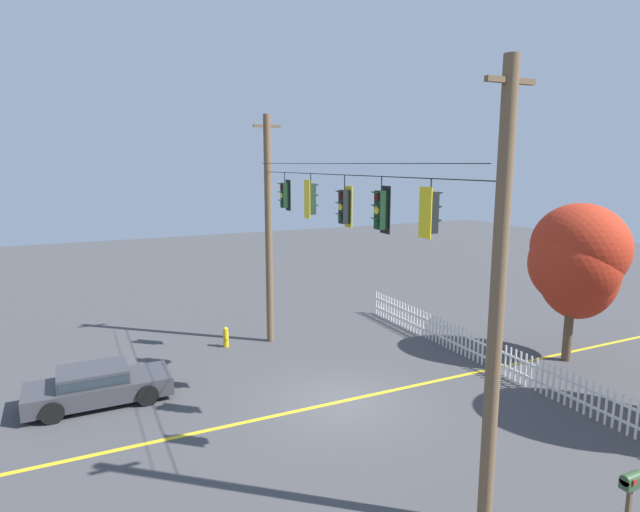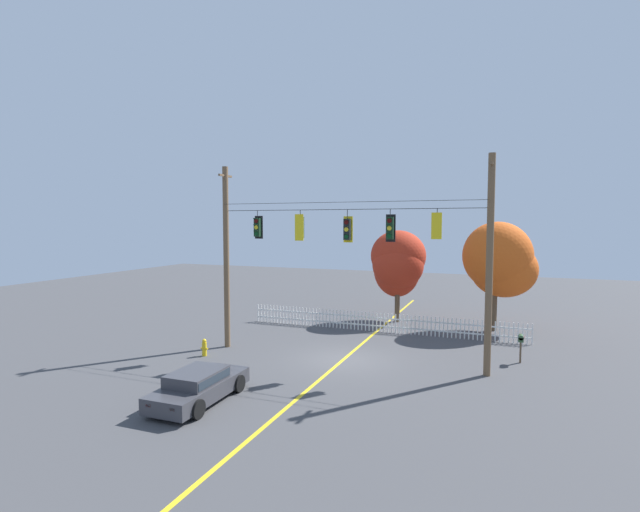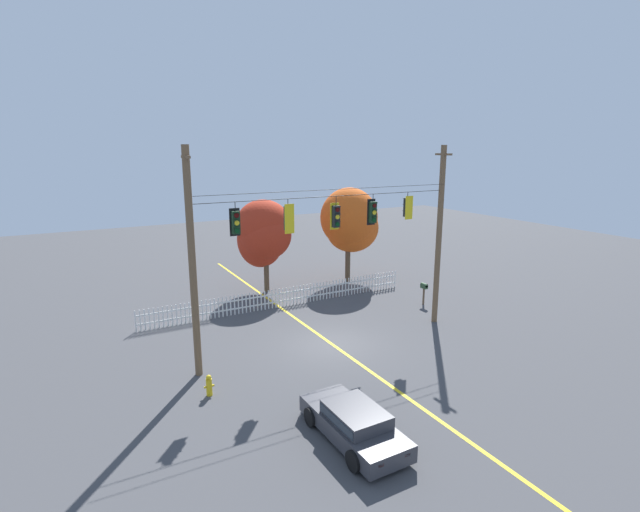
{
  "view_description": "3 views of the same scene",
  "coord_description": "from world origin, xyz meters",
  "px_view_note": "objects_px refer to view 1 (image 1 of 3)",
  "views": [
    {
      "loc": [
        13.45,
        -7.09,
        7.25
      ],
      "look_at": [
        -0.79,
        -0.32,
        4.47
      ],
      "focal_mm": 29.52,
      "sensor_mm": 36.0,
      "label": 1
    },
    {
      "loc": [
        6.77,
        -20.23,
        6.3
      ],
      "look_at": [
        -1.21,
        0.1,
        4.78
      ],
      "focal_mm": 26.3,
      "sensor_mm": 36.0,
      "label": 2
    },
    {
      "loc": [
        -10.46,
        -17.92,
        9.04
      ],
      "look_at": [
        -0.77,
        -0.22,
        4.38
      ],
      "focal_mm": 26.66,
      "sensor_mm": 36.0,
      "label": 3
    }
  ],
  "objects_px": {
    "traffic_signal_southbound_primary": "(345,207)",
    "traffic_signal_northbound_secondary": "(311,199)",
    "traffic_signal_westbound_side": "(285,195)",
    "roadside_mailbox": "(631,484)",
    "autumn_maple_near_fence": "(577,260)",
    "fire_hydrant": "(226,337)",
    "traffic_signal_eastbound_side": "(381,210)",
    "traffic_signal_northbound_primary": "(430,212)",
    "parked_car": "(97,384)"
  },
  "relations": [
    {
      "from": "traffic_signal_southbound_primary",
      "to": "traffic_signal_northbound_secondary",
      "type": "bearing_deg",
      "value": -179.52
    },
    {
      "from": "traffic_signal_westbound_side",
      "to": "roadside_mailbox",
      "type": "relative_size",
      "value": 1.07
    },
    {
      "from": "autumn_maple_near_fence",
      "to": "fire_hydrant",
      "type": "xyz_separation_m",
      "value": [
        -6.83,
        -11.31,
        -3.38
      ]
    },
    {
      "from": "traffic_signal_southbound_primary",
      "to": "traffic_signal_eastbound_side",
      "type": "height_order",
      "value": "same"
    },
    {
      "from": "traffic_signal_northbound_primary",
      "to": "traffic_signal_northbound_secondary",
      "type": "bearing_deg",
      "value": -179.99
    },
    {
      "from": "traffic_signal_westbound_side",
      "to": "fire_hydrant",
      "type": "xyz_separation_m",
      "value": [
        -1.9,
        -1.86,
        -5.71
      ]
    },
    {
      "from": "traffic_signal_westbound_side",
      "to": "parked_car",
      "type": "distance_m",
      "value": 8.82
    },
    {
      "from": "traffic_signal_northbound_secondary",
      "to": "traffic_signal_eastbound_side",
      "type": "distance_m",
      "value": 4.3
    },
    {
      "from": "traffic_signal_westbound_side",
      "to": "traffic_signal_eastbound_side",
      "type": "relative_size",
      "value": 0.96
    },
    {
      "from": "traffic_signal_westbound_side",
      "to": "roadside_mailbox",
      "type": "distance_m",
      "value": 13.3
    },
    {
      "from": "traffic_signal_southbound_primary",
      "to": "parked_car",
      "type": "xyz_separation_m",
      "value": [
        -3.28,
        -6.76,
        -5.43
      ]
    },
    {
      "from": "traffic_signal_eastbound_side",
      "to": "parked_car",
      "type": "relative_size",
      "value": 0.34
    },
    {
      "from": "traffic_signal_southbound_primary",
      "to": "autumn_maple_near_fence",
      "type": "xyz_separation_m",
      "value": [
        0.32,
        9.45,
        -2.25
      ]
    },
    {
      "from": "traffic_signal_southbound_primary",
      "to": "fire_hydrant",
      "type": "distance_m",
      "value": 8.81
    },
    {
      "from": "traffic_signal_southbound_primary",
      "to": "parked_car",
      "type": "height_order",
      "value": "traffic_signal_southbound_primary"
    },
    {
      "from": "traffic_signal_eastbound_side",
      "to": "fire_hydrant",
      "type": "xyz_separation_m",
      "value": [
        -8.48,
        -1.86,
        -5.69
      ]
    },
    {
      "from": "parked_car",
      "to": "traffic_signal_northbound_secondary",
      "type": "bearing_deg",
      "value": 81.96
    },
    {
      "from": "traffic_signal_eastbound_side",
      "to": "roadside_mailbox",
      "type": "relative_size",
      "value": 1.12
    },
    {
      "from": "traffic_signal_southbound_primary",
      "to": "fire_hydrant",
      "type": "height_order",
      "value": "traffic_signal_southbound_primary"
    },
    {
      "from": "traffic_signal_eastbound_side",
      "to": "parked_car",
      "type": "distance_m",
      "value": 10.17
    },
    {
      "from": "fire_hydrant",
      "to": "traffic_signal_northbound_primary",
      "type": "bearing_deg",
      "value": 9.96
    },
    {
      "from": "parked_car",
      "to": "roadside_mailbox",
      "type": "distance_m",
      "value": 14.13
    },
    {
      "from": "traffic_signal_northbound_secondary",
      "to": "traffic_signal_eastbound_side",
      "type": "xyz_separation_m",
      "value": [
        4.3,
        0.02,
        -0.02
      ]
    },
    {
      "from": "traffic_signal_northbound_secondary",
      "to": "traffic_signal_northbound_primary",
      "type": "height_order",
      "value": "same"
    },
    {
      "from": "autumn_maple_near_fence",
      "to": "parked_car",
      "type": "bearing_deg",
      "value": -102.52
    },
    {
      "from": "traffic_signal_westbound_side",
      "to": "traffic_signal_eastbound_side",
      "type": "xyz_separation_m",
      "value": [
        6.58,
        0.0,
        -0.02
      ]
    },
    {
      "from": "traffic_signal_northbound_secondary",
      "to": "traffic_signal_northbound_primary",
      "type": "relative_size",
      "value": 1.11
    },
    {
      "from": "parked_car",
      "to": "roadside_mailbox",
      "type": "height_order",
      "value": "roadside_mailbox"
    },
    {
      "from": "autumn_maple_near_fence",
      "to": "roadside_mailbox",
      "type": "height_order",
      "value": "autumn_maple_near_fence"
    },
    {
      "from": "traffic_signal_westbound_side",
      "to": "traffic_signal_eastbound_side",
      "type": "height_order",
      "value": "same"
    },
    {
      "from": "traffic_signal_southbound_primary",
      "to": "parked_car",
      "type": "bearing_deg",
      "value": -115.89
    },
    {
      "from": "roadside_mailbox",
      "to": "autumn_maple_near_fence",
      "type": "bearing_deg",
      "value": 135.44
    },
    {
      "from": "traffic_signal_westbound_side",
      "to": "traffic_signal_northbound_secondary",
      "type": "relative_size",
      "value": 0.96
    },
    {
      "from": "fire_hydrant",
      "to": "parked_car",
      "type": "bearing_deg",
      "value": -56.56
    },
    {
      "from": "traffic_signal_southbound_primary",
      "to": "autumn_maple_near_fence",
      "type": "height_order",
      "value": "traffic_signal_southbound_primary"
    },
    {
      "from": "traffic_signal_eastbound_side",
      "to": "fire_hydrant",
      "type": "distance_m",
      "value": 10.38
    },
    {
      "from": "traffic_signal_westbound_side",
      "to": "traffic_signal_southbound_primary",
      "type": "relative_size",
      "value": 0.92
    },
    {
      "from": "traffic_signal_eastbound_side",
      "to": "fire_hydrant",
      "type": "height_order",
      "value": "traffic_signal_eastbound_side"
    },
    {
      "from": "traffic_signal_westbound_side",
      "to": "roadside_mailbox",
      "type": "height_order",
      "value": "traffic_signal_westbound_side"
    },
    {
      "from": "traffic_signal_northbound_secondary",
      "to": "traffic_signal_eastbound_side",
      "type": "height_order",
      "value": "same"
    },
    {
      "from": "traffic_signal_westbound_side",
      "to": "fire_hydrant",
      "type": "distance_m",
      "value": 6.3
    },
    {
      "from": "traffic_signal_eastbound_side",
      "to": "autumn_maple_near_fence",
      "type": "bearing_deg",
      "value": 99.89
    },
    {
      "from": "traffic_signal_eastbound_side",
      "to": "roadside_mailbox",
      "type": "distance_m",
      "value": 7.84
    },
    {
      "from": "traffic_signal_southbound_primary",
      "to": "traffic_signal_northbound_primary",
      "type": "height_order",
      "value": "same"
    },
    {
      "from": "traffic_signal_westbound_side",
      "to": "autumn_maple_near_fence",
      "type": "bearing_deg",
      "value": 62.45
    },
    {
      "from": "traffic_signal_northbound_primary",
      "to": "roadside_mailbox",
      "type": "bearing_deg",
      "value": 35.17
    },
    {
      "from": "autumn_maple_near_fence",
      "to": "fire_hydrant",
      "type": "relative_size",
      "value": 7.14
    },
    {
      "from": "traffic_signal_northbound_primary",
      "to": "traffic_signal_eastbound_side",
      "type": "bearing_deg",
      "value": 179.47
    },
    {
      "from": "traffic_signal_northbound_primary",
      "to": "fire_hydrant",
      "type": "height_order",
      "value": "traffic_signal_northbound_primary"
    },
    {
      "from": "traffic_signal_northbound_primary",
      "to": "traffic_signal_southbound_primary",
      "type": "bearing_deg",
      "value": 179.73
    }
  ]
}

